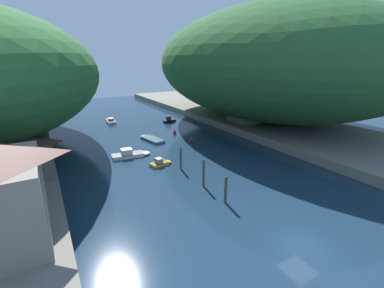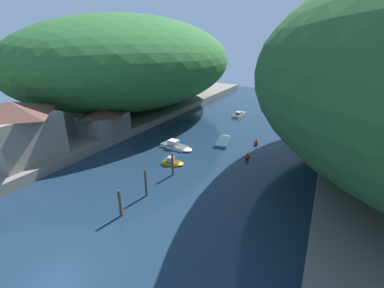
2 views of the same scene
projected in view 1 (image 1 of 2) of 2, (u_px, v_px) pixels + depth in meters
water_surface at (156, 145)px, 45.32m from camera, size 130.00×130.00×0.00m
right_bank at (267, 123)px, 58.16m from camera, size 22.00×120.00×1.40m
hillside_right at (268, 64)px, 56.44m from camera, size 43.57×61.00×24.03m
boathouse_shed at (24, 155)px, 29.98m from camera, size 6.26×8.10×4.49m
right_bank_cottage at (245, 113)px, 55.68m from camera, size 5.90×6.36×3.53m
boat_small_dinghy at (131, 154)px, 39.67m from camera, size 6.02×2.54×1.35m
boat_mid_channel at (110, 121)px, 61.46m from camera, size 2.18×5.85×1.15m
boat_far_right_bank at (170, 120)px, 61.44m from camera, size 3.48×1.39×1.56m
boat_moored_right at (150, 139)px, 47.98m from camera, size 3.15×6.65×0.47m
boat_cabin_cruiser at (161, 163)px, 36.54m from camera, size 3.30×1.78×1.09m
mooring_post_nearest at (226, 190)px, 26.52m from camera, size 0.31×0.31×3.04m
mooring_post_second at (204, 173)px, 29.93m from camera, size 0.27×0.27×3.41m
mooring_post_middle at (181, 158)px, 34.65m from camera, size 0.27×0.27×3.19m
channel_buoy_near at (192, 140)px, 46.53m from camera, size 0.73×0.73×1.09m
channel_buoy_far at (175, 132)px, 51.48m from camera, size 0.71×0.71×1.07m
person_on_quay at (36, 239)px, 17.93m from camera, size 0.28×0.41×1.69m
person_by_boathouse at (42, 230)px, 18.89m from camera, size 0.29×0.42×1.69m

